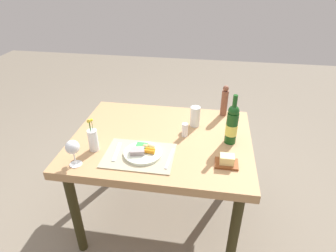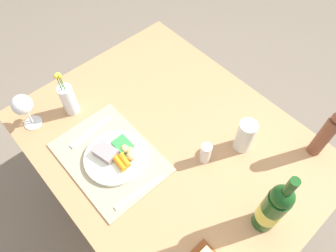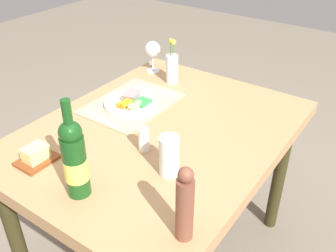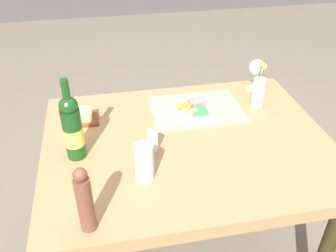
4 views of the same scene
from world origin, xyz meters
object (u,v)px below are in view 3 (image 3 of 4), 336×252
(salt_shaker, at_px, (144,140))
(dinner_plate, at_px, (131,103))
(dining_table, at_px, (159,146))
(pepper_mill, at_px, (185,205))
(knife, at_px, (101,120))
(butter_dish, at_px, (36,156))
(flower_vase, at_px, (172,68))
(wine_bottle, at_px, (75,159))
(fork, at_px, (153,91))
(water_tumbler, at_px, (169,158))
(wine_glass, at_px, (153,50))

(salt_shaker, bearing_deg, dinner_plate, -132.29)
(dining_table, height_order, pepper_mill, pepper_mill)
(pepper_mill, distance_m, salt_shaker, 0.42)
(knife, distance_m, pepper_mill, 0.68)
(dining_table, relative_size, butter_dish, 8.88)
(flower_vase, relative_size, pepper_mill, 0.93)
(dining_table, xyz_separation_m, wine_bottle, (0.44, 0.02, 0.21))
(knife, bearing_deg, dinner_plate, 177.21)
(pepper_mill, xyz_separation_m, butter_dish, (0.01, -0.59, -0.09))
(fork, height_order, pepper_mill, pepper_mill)
(wine_bottle, bearing_deg, fork, -161.50)
(knife, xyz_separation_m, wine_bottle, (0.35, 0.24, 0.12))
(dining_table, xyz_separation_m, water_tumbler, (0.20, 0.19, 0.14))
(dinner_plate, xyz_separation_m, knife, (0.16, -0.02, -0.01))
(knife, xyz_separation_m, flower_vase, (-0.47, 0.02, 0.07))
(dinner_plate, height_order, pepper_mill, pepper_mill)
(wine_glass, xyz_separation_m, salt_shaker, (0.58, 0.39, -0.07))
(knife, distance_m, salt_shaker, 0.27)
(flower_vase, xyz_separation_m, pepper_mill, (0.78, 0.57, 0.04))
(dining_table, height_order, dinner_plate, dinner_plate)
(fork, relative_size, wine_bottle, 0.58)
(dining_table, xyz_separation_m, flower_vase, (-0.38, -0.20, 0.16))
(dinner_plate, relative_size, knife, 1.16)
(wine_bottle, bearing_deg, knife, -145.50)
(knife, relative_size, flower_vase, 0.90)
(fork, bearing_deg, flower_vase, 170.85)
(knife, bearing_deg, dining_table, 116.46)
(dinner_plate, distance_m, water_tumbler, 0.48)
(dining_table, bearing_deg, water_tumbler, 43.02)
(water_tumbler, distance_m, flower_vase, 0.70)
(dinner_plate, height_order, wine_glass, wine_glass)
(dining_table, xyz_separation_m, wine_glass, (-0.43, -0.35, 0.20))
(fork, bearing_deg, water_tumbler, 36.91)
(dinner_plate, bearing_deg, salt_shaker, 47.71)
(dining_table, relative_size, pepper_mill, 4.95)
(fork, height_order, salt_shaker, salt_shaker)
(water_tumbler, bearing_deg, knife, -105.27)
(flower_vase, bearing_deg, fork, -3.71)
(knife, height_order, flower_vase, flower_vase)
(wine_glass, height_order, butter_dish, wine_glass)
(wine_bottle, bearing_deg, wine_glass, -156.93)
(dinner_plate, relative_size, wine_bottle, 0.70)
(dinner_plate, xyz_separation_m, fork, (-0.16, -0.01, -0.01))
(dinner_plate, xyz_separation_m, flower_vase, (-0.30, 0.00, 0.06))
(pepper_mill, bearing_deg, fork, -137.29)
(knife, height_order, salt_shaker, salt_shaker)
(knife, height_order, wine_bottle, wine_bottle)
(water_tumbler, relative_size, wine_glass, 0.89)
(wine_glass, bearing_deg, butter_dish, 9.04)
(dinner_plate, bearing_deg, wine_bottle, 23.09)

